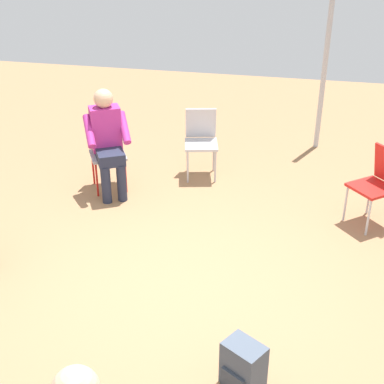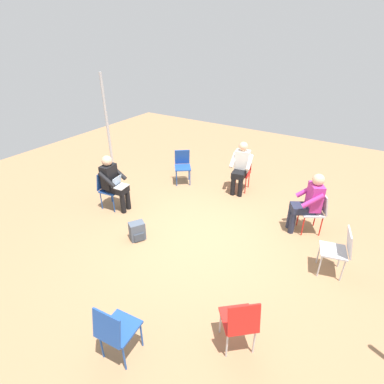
# 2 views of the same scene
# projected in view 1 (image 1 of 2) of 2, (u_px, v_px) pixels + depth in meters

# --- Properties ---
(ground_plane) EXTENTS (14.45, 14.45, 0.00)m
(ground_plane) POSITION_uv_depth(u_px,v_px,m) (182.00, 286.00, 4.80)
(ground_plane) COLOR #99704C
(chair_east) EXTENTS (0.52, 0.49, 0.85)m
(chair_east) POSITION_uv_depth(u_px,v_px,m) (201.00, 138.00, 6.66)
(chair_east) COLOR #B7B7BC
(chair_east) RESTS_ON ground
(chair_northeast) EXTENTS (0.57, 0.55, 0.85)m
(chair_northeast) POSITION_uv_depth(u_px,v_px,m) (106.00, 148.00, 6.37)
(chair_northeast) COLOR #B7B7BC
(chair_northeast) RESTS_ON ground
(chair_southeast) EXTENTS (0.58, 0.59, 0.85)m
(chair_southeast) POSITION_uv_depth(u_px,v_px,m) (378.00, 181.00, 5.58)
(chair_southeast) COLOR red
(chair_southeast) RESTS_ON ground
(person_in_magenta) EXTENTS (0.63, 0.62, 1.24)m
(person_in_magenta) POSITION_uv_depth(u_px,v_px,m) (107.00, 138.00, 6.14)
(person_in_magenta) COLOR #23283D
(person_in_magenta) RESTS_ON ground
(backpack_near_laptop_user) EXTENTS (0.32, 0.34, 0.36)m
(backpack_near_laptop_user) POSITION_uv_depth(u_px,v_px,m) (243.00, 368.00, 3.73)
(backpack_near_laptop_user) COLOR #475160
(backpack_near_laptop_user) RESTS_ON ground
(tent_pole_far) EXTENTS (0.07, 0.07, 2.22)m
(tent_pole_far) POSITION_uv_depth(u_px,v_px,m) (324.00, 70.00, 7.20)
(tent_pole_far) COLOR #B2B2B7
(tent_pole_far) RESTS_ON ground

